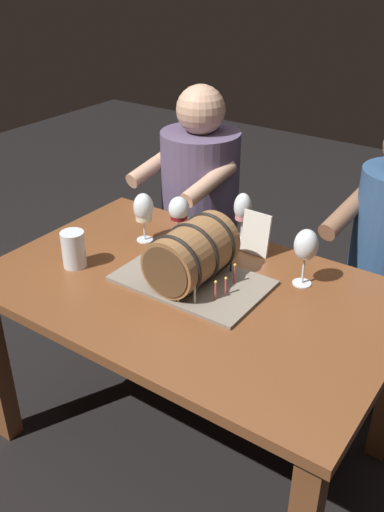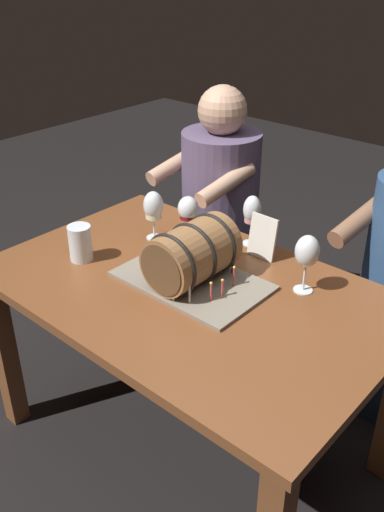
# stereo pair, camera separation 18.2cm
# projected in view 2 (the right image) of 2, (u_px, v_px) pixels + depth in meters

# --- Properties ---
(ground_plane) EXTENTS (8.00, 8.00, 0.00)m
(ground_plane) POSITION_uv_depth(u_px,v_px,m) (189.00, 441.00, 2.21)
(ground_plane) COLOR black
(dining_table) EXTENTS (1.36, 0.87, 0.73)m
(dining_table) POSITION_uv_depth(u_px,v_px,m) (189.00, 313.00, 1.91)
(dining_table) COLOR brown
(dining_table) RESTS_ON ground
(barrel_cake) EXTENTS (0.50, 0.31, 0.22)m
(barrel_cake) POSITION_uv_depth(u_px,v_px,m) (192.00, 257.00, 1.83)
(barrel_cake) COLOR gray
(barrel_cake) RESTS_ON dining_table
(wine_glass_red) EXTENTS (0.08, 0.08, 0.18)m
(wine_glass_red) POSITION_uv_depth(u_px,v_px,m) (188.00, 210.00, 2.08)
(wine_glass_red) COLOR white
(wine_glass_red) RESTS_ON dining_table
(wine_glass_empty) EXTENTS (0.08, 0.08, 0.20)m
(wine_glass_empty) POSITION_uv_depth(u_px,v_px,m) (307.00, 252.00, 1.76)
(wine_glass_empty) COLOR white
(wine_glass_empty) RESTS_ON dining_table
(wine_glass_white) EXTENTS (0.08, 0.08, 0.19)m
(wine_glass_white) POSITION_uv_depth(u_px,v_px,m) (153.00, 207.00, 2.09)
(wine_glass_white) COLOR white
(wine_glass_white) RESTS_ON dining_table
(wine_glass_rose) EXTENTS (0.07, 0.07, 0.20)m
(wine_glass_rose) POSITION_uv_depth(u_px,v_px,m) (252.00, 212.00, 2.05)
(wine_glass_rose) COLOR white
(wine_glass_rose) RESTS_ON dining_table
(beer_pint) EXTENTS (0.08, 0.08, 0.13)m
(beer_pint) POSITION_uv_depth(u_px,v_px,m) (81.00, 245.00, 1.98)
(beer_pint) COLOR white
(beer_pint) RESTS_ON dining_table
(menu_card) EXTENTS (0.11, 0.03, 0.16)m
(menu_card) POSITION_uv_depth(u_px,v_px,m) (262.00, 237.00, 1.99)
(menu_card) COLOR silver
(menu_card) RESTS_ON dining_table
(person_seated_left) EXTENTS (0.43, 0.51, 1.20)m
(person_seated_left) POSITION_uv_depth(u_px,v_px,m) (219.00, 220.00, 2.66)
(person_seated_left) COLOR #372D40
(person_seated_left) RESTS_ON ground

